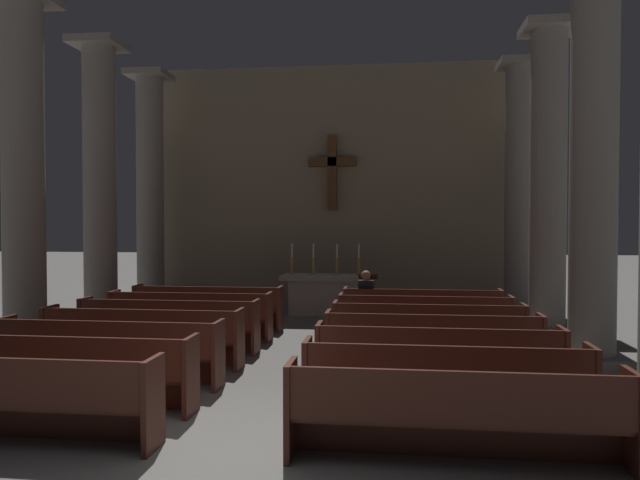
{
  "coord_description": "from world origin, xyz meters",
  "views": [
    {
      "loc": [
        1.7,
        -5.81,
        2.3
      ],
      "look_at": [
        0.0,
        8.18,
        1.92
      ],
      "focal_mm": 33.77,
      "sensor_mm": 36.0,
      "label": 1
    }
  ],
  "objects_px": {
    "pew_left_row_1": "(6,399)",
    "candlestick_outer_left": "(292,264)",
    "pew_right_row_4": "(432,344)",
    "candlestick_outer_right": "(359,265)",
    "pew_left_row_3": "(109,352)",
    "pew_right_row_1": "(456,416)",
    "column_right_second": "(594,172)",
    "altar": "(325,293)",
    "pew_left_row_6": "(190,315)",
    "pew_right_row_5": "(428,331)",
    "lectern": "(368,300)",
    "column_left_second": "(23,178)",
    "pew_left_row_5": "(169,325)",
    "column_right_third": "(548,184)",
    "lone_worshipper": "(366,300)",
    "pew_left_row_2": "(65,372)",
    "column_right_fourth": "(519,191)",
    "pew_right_row_3": "(438,361)",
    "column_left_fourth": "(150,194)",
    "pew_right_row_7": "(422,311)",
    "pew_left_row_7": "(208,307)",
    "pew_left_row_4": "(142,337)",
    "candlestick_inner_right": "(337,265)",
    "column_left_third": "(100,187)",
    "candlestick_inner_left": "(313,264)",
    "pew_right_row_2": "(446,384)",
    "pew_right_row_6": "(425,320)"
  },
  "relations": [
    {
      "from": "pew_left_row_3",
      "to": "candlestick_outer_right",
      "type": "height_order",
      "value": "candlestick_outer_right"
    },
    {
      "from": "pew_left_row_7",
      "to": "altar",
      "type": "distance_m",
      "value": 3.34
    },
    {
      "from": "pew_right_row_5",
      "to": "lone_worshipper",
      "type": "bearing_deg",
      "value": 116.54
    },
    {
      "from": "pew_right_row_3",
      "to": "column_left_third",
      "type": "xyz_separation_m",
      "value": [
        -7.18,
        4.82,
        2.64
      ]
    },
    {
      "from": "column_left_fourth",
      "to": "pew_right_row_5",
      "type": "bearing_deg",
      "value": -36.76
    },
    {
      "from": "pew_right_row_4",
      "to": "pew_left_row_6",
      "type": "bearing_deg",
      "value": 153.57
    },
    {
      "from": "pew_right_row_3",
      "to": "pew_right_row_7",
      "type": "xyz_separation_m",
      "value": [
        0.0,
        4.58,
        0.0
      ]
    },
    {
      "from": "pew_right_row_1",
      "to": "lectern",
      "type": "relative_size",
      "value": 2.82
    },
    {
      "from": "column_right_fourth",
      "to": "candlestick_outer_right",
      "type": "height_order",
      "value": "column_right_fourth"
    },
    {
      "from": "pew_right_row_6",
      "to": "pew_left_row_3",
      "type": "bearing_deg",
      "value": -143.3
    },
    {
      "from": "pew_left_row_2",
      "to": "pew_left_row_7",
      "type": "height_order",
      "value": "same"
    },
    {
      "from": "column_left_second",
      "to": "column_right_fourth",
      "type": "xyz_separation_m",
      "value": [
        9.75,
        5.66,
        0.0
      ]
    },
    {
      "from": "pew_left_row_3",
      "to": "column_right_fourth",
      "type": "relative_size",
      "value": 0.51
    },
    {
      "from": "pew_right_row_4",
      "to": "candlestick_outer_right",
      "type": "bearing_deg",
      "value": 103.94
    },
    {
      "from": "pew_left_row_1",
      "to": "column_right_third",
      "type": "distance_m",
      "value": 10.44
    },
    {
      "from": "lone_worshipper",
      "to": "pew_left_row_4",
      "type": "bearing_deg",
      "value": -134.77
    },
    {
      "from": "pew_left_row_5",
      "to": "pew_right_row_6",
      "type": "height_order",
      "value": "same"
    },
    {
      "from": "pew_right_row_5",
      "to": "column_left_fourth",
      "type": "distance_m",
      "value": 9.34
    },
    {
      "from": "column_right_second",
      "to": "candlestick_outer_right",
      "type": "relative_size",
      "value": 8.14
    },
    {
      "from": "pew_right_row_2",
      "to": "lone_worshipper",
      "type": "relative_size",
      "value": 2.46
    },
    {
      "from": "pew_right_row_5",
      "to": "candlestick_outer_left",
      "type": "bearing_deg",
      "value": 123.8
    },
    {
      "from": "pew_left_row_1",
      "to": "column_left_fourth",
      "type": "distance_m",
      "value": 10.6
    },
    {
      "from": "pew_left_row_3",
      "to": "pew_left_row_7",
      "type": "distance_m",
      "value": 4.58
    },
    {
      "from": "pew_right_row_2",
      "to": "candlestick_outer_left",
      "type": "bearing_deg",
      "value": 111.17
    },
    {
      "from": "pew_left_row_6",
      "to": "column_right_second",
      "type": "bearing_deg",
      "value": -11.35
    },
    {
      "from": "pew_left_row_3",
      "to": "candlestick_inner_left",
      "type": "xyz_separation_m",
      "value": [
        2.0,
        7.0,
        0.79
      ]
    },
    {
      "from": "candlestick_inner_right",
      "to": "column_left_third",
      "type": "bearing_deg",
      "value": -157.19
    },
    {
      "from": "pew_left_row_7",
      "to": "lone_worshipper",
      "type": "relative_size",
      "value": 2.46
    },
    {
      "from": "pew_left_row_6",
      "to": "column_left_second",
      "type": "bearing_deg",
      "value": -150.74
    },
    {
      "from": "pew_left_row_5",
      "to": "lectern",
      "type": "relative_size",
      "value": 2.82
    },
    {
      "from": "pew_left_row_2",
      "to": "pew_right_row_4",
      "type": "relative_size",
      "value": 1.0
    },
    {
      "from": "pew_right_row_6",
      "to": "altar",
      "type": "height_order",
      "value": "altar"
    },
    {
      "from": "column_left_fourth",
      "to": "column_left_second",
      "type": "bearing_deg",
      "value": -90.0
    },
    {
      "from": "column_right_fourth",
      "to": "altar",
      "type": "distance_m",
      "value": 5.56
    },
    {
      "from": "column_left_second",
      "to": "altar",
      "type": "height_order",
      "value": "column_left_second"
    },
    {
      "from": "candlestick_outer_left",
      "to": "lone_worshipper",
      "type": "relative_size",
      "value": 0.6
    },
    {
      "from": "pew_left_row_2",
      "to": "pew_right_row_5",
      "type": "relative_size",
      "value": 1.0
    },
    {
      "from": "altar",
      "to": "pew_left_row_1",
      "type": "bearing_deg",
      "value": -103.93
    },
    {
      "from": "pew_left_row_6",
      "to": "altar",
      "type": "distance_m",
      "value": 4.24
    },
    {
      "from": "pew_right_row_1",
      "to": "candlestick_inner_right",
      "type": "distance_m",
      "value": 9.53
    },
    {
      "from": "pew_left_row_5",
      "to": "candlestick_outer_right",
      "type": "xyz_separation_m",
      "value": [
        3.15,
        4.71,
        0.79
      ]
    },
    {
      "from": "pew_right_row_5",
      "to": "candlestick_inner_right",
      "type": "bearing_deg",
      "value": 113.04
    },
    {
      "from": "column_right_second",
      "to": "pew_right_row_3",
      "type": "bearing_deg",
      "value": -142.21
    },
    {
      "from": "pew_left_row_1",
      "to": "candlestick_outer_left",
      "type": "xyz_separation_m",
      "value": [
        1.45,
        9.29,
        0.79
      ]
    },
    {
      "from": "pew_right_row_5",
      "to": "lectern",
      "type": "height_order",
      "value": "lectern"
    },
    {
      "from": "candlestick_outer_right",
      "to": "pew_right_row_3",
      "type": "bearing_deg",
      "value": -78.27
    },
    {
      "from": "pew_left_row_5",
      "to": "column_left_second",
      "type": "distance_m",
      "value": 3.7
    },
    {
      "from": "pew_left_row_3",
      "to": "pew_right_row_1",
      "type": "bearing_deg",
      "value": -26.43
    },
    {
      "from": "pew_left_row_2",
      "to": "pew_left_row_5",
      "type": "relative_size",
      "value": 1.0
    },
    {
      "from": "pew_right_row_1",
      "to": "column_left_second",
      "type": "height_order",
      "value": "column_left_second"
    }
  ]
}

